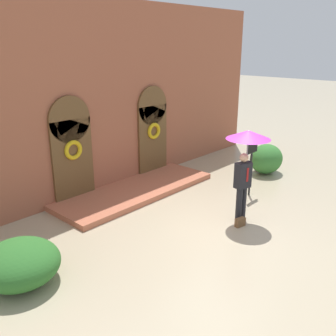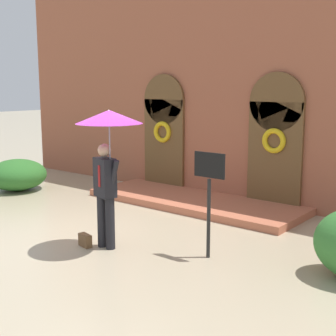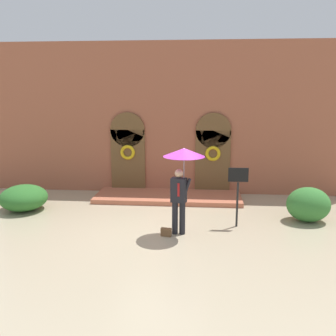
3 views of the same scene
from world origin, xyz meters
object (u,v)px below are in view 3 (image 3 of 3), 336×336
at_px(sign_post, 238,187).
at_px(person_with_umbrella, 183,165).
at_px(handbag, 166,232).
at_px(shrub_left, 24,198).
at_px(shrub_right, 308,205).

bearing_deg(sign_post, person_with_umbrella, -155.10).
distance_m(person_with_umbrella, handbag, 1.86).
xyz_separation_m(handbag, sign_post, (1.95, 0.91, 1.05)).
relative_size(handbag, shrub_left, 0.18).
relative_size(handbag, sign_post, 0.16).
bearing_deg(handbag, sign_post, 36.92).
distance_m(handbag, shrub_left, 5.18).
xyz_separation_m(person_with_umbrella, shrub_left, (-5.25, 1.66, -1.50)).
height_order(person_with_umbrella, handbag, person_with_umbrella).
xyz_separation_m(sign_post, shrub_right, (2.15, 0.63, -0.65)).
bearing_deg(shrub_left, sign_post, -7.96).
distance_m(person_with_umbrella, shrub_right, 4.15).
bearing_deg(handbag, person_with_umbrella, 37.36).
height_order(shrub_left, shrub_right, shrub_right).
bearing_deg(person_with_umbrella, shrub_left, 162.48).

